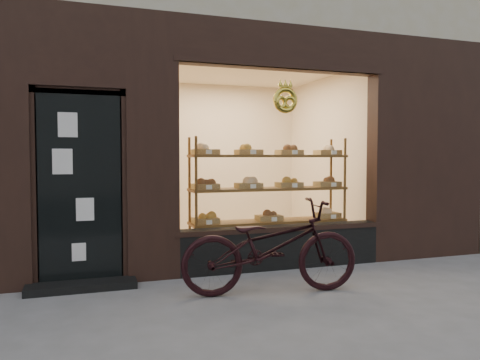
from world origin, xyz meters
name	(u,v)px	position (x,y,z in m)	size (l,w,h in m)	color
ground	(334,329)	(0.00, 0.00, 0.00)	(90.00, 90.00, 0.00)	slate
display_shelf	(269,198)	(0.45, 2.55, 0.87)	(2.20, 0.45, 1.70)	#5C3315
bicycle	(271,247)	(-0.12, 1.12, 0.49)	(0.66, 1.88, 0.99)	black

